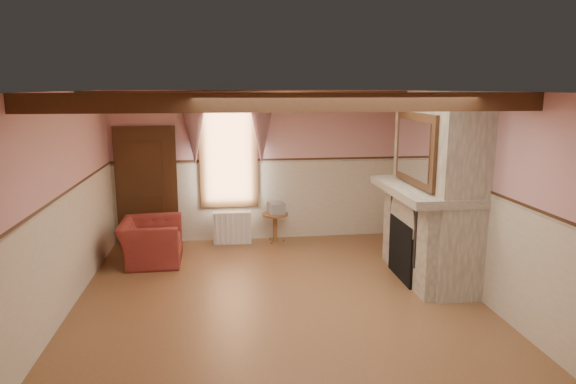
{
  "coord_description": "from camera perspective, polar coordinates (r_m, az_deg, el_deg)",
  "views": [
    {
      "loc": [
        -0.71,
        -6.52,
        2.85
      ],
      "look_at": [
        0.23,
        0.8,
        1.34
      ],
      "focal_mm": 32.0,
      "sensor_mm": 36.0,
      "label": 1
    }
  ],
  "objects": [
    {
      "name": "window_drapes",
      "position": [
        9.42,
        -6.71,
        7.83
      ],
      "size": [
        1.3,
        0.14,
        1.4
      ],
      "primitive_type": "cube",
      "color": "gray",
      "rests_on": "wall_back"
    },
    {
      "name": "firebox",
      "position": [
        7.99,
        12.95,
        -6.24
      ],
      "size": [
        0.2,
        0.95,
        0.9
      ],
      "primitive_type": "cube",
      "color": "black",
      "rests_on": "floor"
    },
    {
      "name": "bowl",
      "position": [
        7.83,
        14.98,
        0.96
      ],
      "size": [
        0.37,
        0.37,
        0.09
      ],
      "primitive_type": "imported",
      "color": "brown",
      "rests_on": "mantel"
    },
    {
      "name": "oil_lamp",
      "position": [
        8.11,
        14.14,
        2.05
      ],
      "size": [
        0.11,
        0.11,
        0.28
      ],
      "primitive_type": "cylinder",
      "color": "gold",
      "rests_on": "mantel"
    },
    {
      "name": "ceiling",
      "position": [
        6.55,
        -1.14,
        11.11
      ],
      "size": [
        5.5,
        6.0,
        0.01
      ],
      "primitive_type": "cube",
      "color": "silver",
      "rests_on": "wall_back"
    },
    {
      "name": "ceiling_beam_back",
      "position": [
        7.75,
        -2.11,
        10.44
      ],
      "size": [
        5.5,
        0.18,
        0.2
      ],
      "primitive_type": "cube",
      "color": "black",
      "rests_on": "ceiling"
    },
    {
      "name": "wall_front",
      "position": [
        3.87,
        3.85,
        -10.51
      ],
      "size": [
        5.5,
        0.02,
        2.8
      ],
      "primitive_type": "cube",
      "color": "tan",
      "rests_on": "floor"
    },
    {
      "name": "floor",
      "position": [
        7.15,
        -1.04,
        -11.95
      ],
      "size": [
        5.5,
        6.0,
        0.01
      ],
      "primitive_type": "cube",
      "color": "brown",
      "rests_on": "ground"
    },
    {
      "name": "ceiling_beam_front",
      "position": [
        5.37,
        0.28,
        9.94
      ],
      "size": [
        5.5,
        0.18,
        0.2
      ],
      "primitive_type": "cube",
      "color": "black",
      "rests_on": "ceiling"
    },
    {
      "name": "wall_back",
      "position": [
        9.65,
        -3.04,
        2.9
      ],
      "size": [
        5.5,
        0.02,
        2.8
      ],
      "primitive_type": "cube",
      "color": "tan",
      "rests_on": "floor"
    },
    {
      "name": "fireplace",
      "position": [
        7.91,
        16.16,
        0.53
      ],
      "size": [
        0.85,
        2.0,
        2.8
      ],
      "primitive_type": "cube",
      "color": "gray",
      "rests_on": "floor"
    },
    {
      "name": "side_table",
      "position": [
        9.62,
        -1.44,
        -3.98
      ],
      "size": [
        0.54,
        0.54,
        0.55
      ],
      "primitive_type": "cylinder",
      "rotation": [
        0.0,
        0.0,
        0.12
      ],
      "color": "brown",
      "rests_on": "floor"
    },
    {
      "name": "wall_right",
      "position": [
        7.52,
        20.23,
        -0.29
      ],
      "size": [
        0.02,
        6.0,
        2.8
      ],
      "primitive_type": "cube",
      "color": "tan",
      "rests_on": "floor"
    },
    {
      "name": "jar_yellow",
      "position": [
        7.37,
        16.46,
        0.35
      ],
      "size": [
        0.06,
        0.06,
        0.12
      ],
      "primitive_type": "cylinder",
      "color": "gold",
      "rests_on": "mantel"
    },
    {
      "name": "wainscot",
      "position": [
        6.88,
        -1.07,
        -6.22
      ],
      "size": [
        5.5,
        6.0,
        1.5
      ],
      "primitive_type": null,
      "color": "beige",
      "rests_on": "floor"
    },
    {
      "name": "wall_left",
      "position": [
        6.98,
        -24.15,
        -1.47
      ],
      "size": [
        0.02,
        6.0,
        2.8
      ],
      "primitive_type": "cube",
      "color": "tan",
      "rests_on": "floor"
    },
    {
      "name": "book_stack",
      "position": [
        9.55,
        -1.31,
        -1.77
      ],
      "size": [
        0.32,
        0.37,
        0.2
      ],
      "primitive_type": "cube",
      "rotation": [
        0.0,
        0.0,
        0.21
      ],
      "color": "#B7AD8C",
      "rests_on": "side_table"
    },
    {
      "name": "mantel_clock",
      "position": [
        8.35,
        13.5,
        2.07
      ],
      "size": [
        0.14,
        0.24,
        0.2
      ],
      "primitive_type": "cube",
      "color": "#32220D",
      "rests_on": "mantel"
    },
    {
      "name": "armchair",
      "position": [
        8.8,
        -14.98,
        -5.33
      ],
      "size": [
        0.97,
        1.11,
        0.71
      ],
      "primitive_type": "imported",
      "rotation": [
        0.0,
        0.0,
        1.59
      ],
      "color": "maroon",
      "rests_on": "floor"
    },
    {
      "name": "mantel",
      "position": [
        7.85,
        14.93,
        0.21
      ],
      "size": [
        1.05,
        2.05,
        0.12
      ],
      "primitive_type": "cube",
      "color": "gray",
      "rests_on": "fireplace"
    },
    {
      "name": "chair_rail",
      "position": [
        6.69,
        -1.09,
        -0.09
      ],
      "size": [
        5.5,
        6.0,
        0.08
      ],
      "primitive_type": null,
      "color": "black",
      "rests_on": "wainscot"
    },
    {
      "name": "overmantel_mirror",
      "position": [
        7.69,
        13.89,
        4.64
      ],
      "size": [
        0.06,
        1.44,
        1.04
      ],
      "primitive_type": "cube",
      "color": "silver",
      "rests_on": "fireplace"
    },
    {
      "name": "radiator",
      "position": [
        9.56,
        -6.19,
        -3.97
      ],
      "size": [
        0.7,
        0.2,
        0.6
      ],
      "primitive_type": "cube",
      "rotation": [
        0.0,
        0.0,
        -0.03
      ],
      "color": "silver",
      "rests_on": "floor"
    },
    {
      "name": "candle_red",
      "position": [
        7.31,
        16.65,
        0.42
      ],
      "size": [
        0.06,
        0.06,
        0.16
      ],
      "primitive_type": "cylinder",
      "color": "#A91A14",
      "rests_on": "mantel"
    },
    {
      "name": "door",
      "position": [
        9.73,
        -15.42,
        0.47
      ],
      "size": [
        1.1,
        0.1,
        2.1
      ],
      "primitive_type": "cube",
      "color": "black",
      "rests_on": "floor"
    },
    {
      "name": "window",
      "position": [
        9.56,
        -6.63,
        4.27
      ],
      "size": [
        1.06,
        0.08,
        2.02
      ],
      "primitive_type": "cube",
      "color": "white",
      "rests_on": "wall_back"
    }
  ]
}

